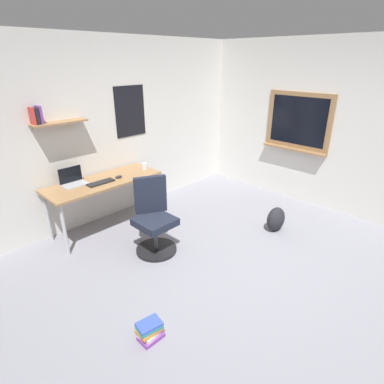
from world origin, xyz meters
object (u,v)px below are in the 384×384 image
Objects in this scene: coffee_mug at (144,166)px; backpack at (276,219)px; laptop at (73,181)px; keyboard at (101,183)px; office_chair at (154,221)px; book_stack_on_floor at (150,330)px; computer_mouse at (119,177)px; desk at (104,185)px.

coffee_mug is 2.09m from backpack.
laptop reaches higher than keyboard.
laptop is at bearing 114.40° from office_chair.
computer_mouse is at bearing 62.18° from book_stack_on_floor.
book_stack_on_floor is at bearing -101.94° from laptop.
keyboard is at bearing 135.19° from backpack.
coffee_mug is at bearing 3.71° from keyboard.
keyboard is at bearing -136.03° from desk.
book_stack_on_floor is at bearing -110.87° from keyboard.
laptop is at bearing 78.06° from book_stack_on_floor.
office_chair is 3.06× the size of laptop.
laptop is 1.06m from coffee_mug.
coffee_mug is (0.77, 0.05, 0.04)m from keyboard.
office_chair is at bearing -122.29° from coffee_mug.
keyboard is at bearing -176.29° from coffee_mug.
coffee_mug is 2.57m from book_stack_on_floor.
laptop is (-0.48, 1.07, 0.38)m from office_chair.
desk is 2.47m from backpack.
desk is 6.51× the size of book_stack_on_floor.
computer_mouse reaches higher than book_stack_on_floor.
computer_mouse is at bearing -174.19° from coffee_mug.
desk is at bearing 43.97° from keyboard.
laptop is at bearing 157.65° from desk.
office_chair is 0.92m from computer_mouse.
backpack is (1.44, -1.71, -0.58)m from computer_mouse.
desk is 17.23× the size of coffee_mug.
computer_mouse is 2.26m from book_stack_on_floor.
coffee_mug is at bearing 52.58° from book_stack_on_floor.
computer_mouse is (0.20, -0.08, 0.09)m from desk.
backpack is 2.46m from book_stack_on_floor.
backpack is at bearing -44.04° from laptop.
backpack is at bearing -61.67° from coffee_mug.
coffee_mug is at bearing -2.19° from desk.
desk is at bearing 132.59° from backpack.
laptop is 0.36m from keyboard.
laptop is 2.98× the size of computer_mouse.
computer_mouse is at bearing -20.84° from desk.
keyboard is 1.05× the size of backpack.
backpack is (1.72, -1.71, -0.57)m from keyboard.
coffee_mug reaches higher than desk.
keyboard is 2.49m from backpack.
keyboard is 3.56× the size of computer_mouse.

